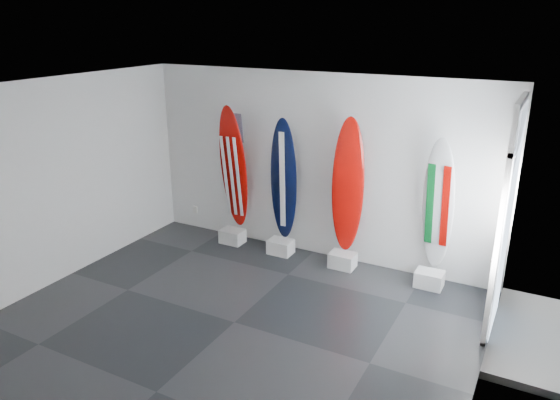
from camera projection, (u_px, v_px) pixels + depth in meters
The scene contains 16 objects.
floor at pixel (234, 322), 6.95m from camera, with size 6.00×6.00×0.00m, color black.
ceiling at pixel (227, 91), 5.97m from camera, with size 6.00×6.00×0.00m, color white.
wall_back at pixel (316, 167), 8.55m from camera, with size 6.00×6.00×0.00m, color silver.
wall_front at pixel (66, 310), 4.38m from camera, with size 6.00×6.00×0.00m, color silver.
wall_left at pixel (59, 181), 7.79m from camera, with size 5.00×5.00×0.00m, color silver.
wall_right at pixel (492, 267), 5.13m from camera, with size 5.00×5.00×0.00m, color silver.
display_block_usa at pixel (232, 236), 9.37m from camera, with size 0.40×0.30×0.24m, color silver.
surfboard_usa at pixel (234, 168), 9.05m from camera, with size 0.50×0.08×2.22m, color #8E0704.
display_block_navy at pixel (281, 247), 8.94m from camera, with size 0.40×0.30×0.24m, color silver.
surfboard_navy at pixel (284, 180), 8.65m from camera, with size 0.47×0.08×2.06m, color black.
display_block_swiss at pixel (342, 260), 8.45m from camera, with size 0.40×0.30×0.24m, color silver.
surfboard_swiss at pixel (348, 186), 8.13m from camera, with size 0.49×0.08×2.18m, color #8E0704.
display_block_italy at pixel (429, 279), 7.84m from camera, with size 0.40×0.30×0.24m, color silver.
surfboard_italy at pixel (438, 205), 7.55m from camera, with size 0.46×0.08×2.03m, color silver.
wall_outlet at pixel (195, 209), 9.99m from camera, with size 0.09×0.02×0.13m, color silver.
glass_door at pixel (506, 222), 6.46m from camera, with size 0.12×1.16×2.85m, color white, non-canonical shape.
Camera 1 is at (3.36, -5.06, 3.80)m, focal length 34.07 mm.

